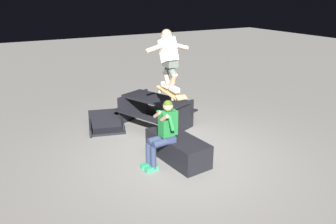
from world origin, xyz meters
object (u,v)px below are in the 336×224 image
ledge_box_main (177,148)px  kicker_ramp (106,125)px  skateboard (170,93)px  person_sitting_on_ledge (163,130)px  picnic_table_back (155,107)px  skater_airborne (169,57)px

ledge_box_main → kicker_ramp: 2.46m
ledge_box_main → skateboard: bearing=47.5°
skateboard → kicker_ramp: bearing=14.7°
ledge_box_main → skateboard: skateboard is taller
person_sitting_on_ledge → skateboard: 0.74m
kicker_ramp → picnic_table_back: 1.32m
skateboard → ledge_box_main: bearing=-132.5°
ledge_box_main → person_sitting_on_ledge: (-0.07, 0.36, 0.49)m
person_sitting_on_ledge → kicker_ramp: 2.54m
skater_airborne → kicker_ramp: size_ratio=0.84×
skater_airborne → kicker_ramp: (2.19, 0.59, -2.03)m
ledge_box_main → kicker_ramp: size_ratio=1.13×
person_sitting_on_ledge → kicker_ramp: person_sitting_on_ledge is taller
ledge_box_main → skateboard: 1.18m
kicker_ramp → picnic_table_back: picnic_table_back is taller
skater_airborne → kicker_ramp: skater_airborne is taller
ledge_box_main → skater_airborne: skater_airborne is taller
picnic_table_back → skater_airborne: bearing=161.7°
skateboard → picnic_table_back: bearing=-17.8°
person_sitting_on_ledge → skater_airborne: 1.40m
person_sitting_on_ledge → kicker_ramp: size_ratio=1.00×
kicker_ramp → skateboard: bearing=-165.3°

